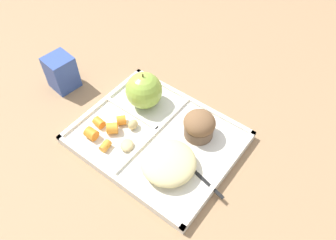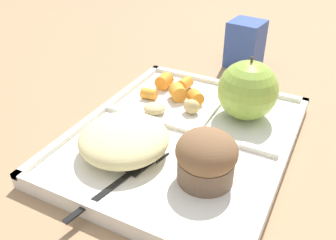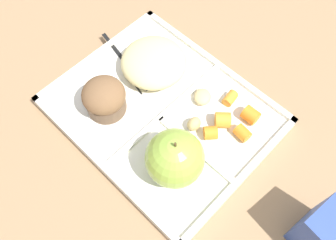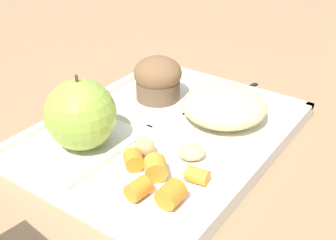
% 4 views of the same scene
% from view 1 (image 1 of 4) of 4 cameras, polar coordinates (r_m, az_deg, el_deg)
% --- Properties ---
extents(ground, '(6.00, 6.00, 0.00)m').
position_cam_1_polar(ground, '(0.78, -1.91, -3.52)').
color(ground, '#997551').
extents(lunch_tray, '(0.36, 0.29, 0.02)m').
position_cam_1_polar(lunch_tray, '(0.77, -1.96, -3.11)').
color(lunch_tray, silver).
rests_on(lunch_tray, ground).
extents(green_apple, '(0.09, 0.09, 0.10)m').
position_cam_1_polar(green_apple, '(0.80, -4.15, 5.08)').
color(green_apple, '#93B742').
rests_on(green_apple, lunch_tray).
extents(bran_muffin, '(0.07, 0.07, 0.07)m').
position_cam_1_polar(bran_muffin, '(0.75, 5.38, -0.93)').
color(bran_muffin, brown).
rests_on(bran_muffin, lunch_tray).
extents(carrot_slice_near_corner, '(0.04, 0.04, 0.03)m').
position_cam_1_polar(carrot_slice_near_corner, '(0.77, -9.55, -1.40)').
color(carrot_slice_near_corner, orange).
rests_on(carrot_slice_near_corner, lunch_tray).
extents(carrot_slice_edge, '(0.02, 0.03, 0.02)m').
position_cam_1_polar(carrot_slice_edge, '(0.75, -10.71, -4.38)').
color(carrot_slice_edge, orange).
rests_on(carrot_slice_edge, lunch_tray).
extents(carrot_slice_small, '(0.03, 0.03, 0.03)m').
position_cam_1_polar(carrot_slice_small, '(0.77, -13.03, -2.30)').
color(carrot_slice_small, orange).
rests_on(carrot_slice_small, lunch_tray).
extents(carrot_slice_back, '(0.03, 0.02, 0.02)m').
position_cam_1_polar(carrot_slice_back, '(0.79, -11.76, -0.43)').
color(carrot_slice_back, orange).
rests_on(carrot_slice_back, lunch_tray).
extents(carrot_slice_large, '(0.03, 0.03, 0.02)m').
position_cam_1_polar(carrot_slice_large, '(0.79, -8.01, -0.05)').
color(carrot_slice_large, orange).
rests_on(carrot_slice_large, lunch_tray).
extents(potato_chunk_small, '(0.04, 0.05, 0.02)m').
position_cam_1_polar(potato_chunk_small, '(0.75, -7.06, -4.32)').
color(potato_chunk_small, tan).
rests_on(potato_chunk_small, lunch_tray).
extents(potato_chunk_browned, '(0.02, 0.03, 0.02)m').
position_cam_1_polar(potato_chunk_browned, '(0.78, -6.03, -0.77)').
color(potato_chunk_browned, tan).
rests_on(potato_chunk_browned, lunch_tray).
extents(egg_noodle_pile, '(0.12, 0.12, 0.04)m').
position_cam_1_polar(egg_noodle_pile, '(0.70, 0.07, -7.29)').
color(egg_noodle_pile, beige).
rests_on(egg_noodle_pile, lunch_tray).
extents(meatball_back, '(0.03, 0.03, 0.03)m').
position_cam_1_polar(meatball_back, '(0.71, -0.01, -7.37)').
color(meatball_back, brown).
rests_on(meatball_back, lunch_tray).
extents(meatball_front, '(0.04, 0.04, 0.04)m').
position_cam_1_polar(meatball_front, '(0.70, -1.92, -7.91)').
color(meatball_front, brown).
rests_on(meatball_front, lunch_tray).
extents(plastic_fork, '(0.16, 0.04, 0.00)m').
position_cam_1_polar(plastic_fork, '(0.72, 4.02, -8.25)').
color(plastic_fork, black).
rests_on(plastic_fork, lunch_tray).
extents(milk_carton, '(0.07, 0.07, 0.09)m').
position_cam_1_polar(milk_carton, '(0.91, -17.82, 7.79)').
color(milk_carton, '#334C99').
rests_on(milk_carton, ground).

